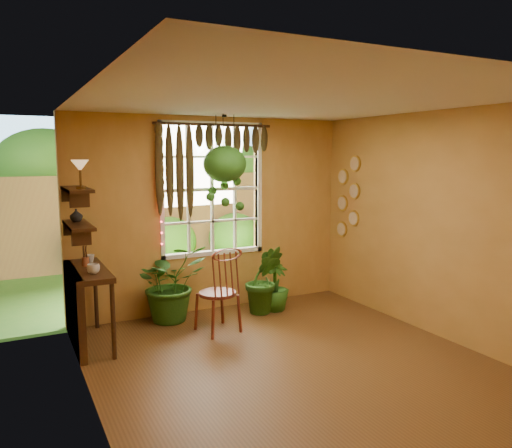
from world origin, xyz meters
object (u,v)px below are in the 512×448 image
(potted_plant_mid, at_px, (264,279))
(hanging_basket, at_px, (225,170))
(potted_plant_left, at_px, (171,282))
(windsor_chair, at_px, (219,304))
(counter_ledge, at_px, (79,299))

(potted_plant_mid, bearing_deg, hanging_basket, 161.29)
(hanging_basket, bearing_deg, potted_plant_mid, -18.71)
(potted_plant_mid, bearing_deg, potted_plant_left, 167.20)
(windsor_chair, bearing_deg, hanging_basket, 49.14)
(hanging_basket, bearing_deg, counter_ledge, -171.56)
(potted_plant_left, bearing_deg, counter_ledge, -161.67)
(potted_plant_mid, height_order, hanging_basket, hanging_basket)
(counter_ledge, xyz_separation_m, hanging_basket, (1.94, 0.29, 1.43))
(potted_plant_mid, bearing_deg, counter_ledge, -177.24)
(counter_ledge, height_order, hanging_basket, hanging_basket)
(windsor_chair, bearing_deg, counter_ledge, 159.32)
(counter_ledge, bearing_deg, hanging_basket, 8.44)
(hanging_basket, bearing_deg, potted_plant_left, 171.41)
(counter_ledge, height_order, potted_plant_mid, potted_plant_mid)
(counter_ledge, distance_m, hanging_basket, 2.42)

